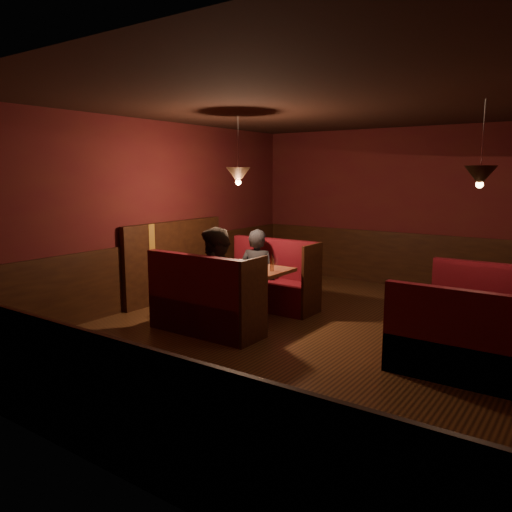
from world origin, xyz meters
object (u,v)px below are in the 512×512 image
Objects in this scene: second_table at (470,314)px; second_bench_near at (455,351)px; main_bench_far at (271,286)px; diner_b at (216,267)px; main_bench_near at (204,309)px; second_bench_far at (485,317)px; diner_a at (257,258)px; main_table at (240,279)px.

second_table is 0.90× the size of second_bench_near.
diner_b is at bearing -87.43° from main_bench_far.
main_bench_near is 3.55m from second_bench_far.
main_table is at bearing 90.65° from diner_a.
second_table is (3.05, 0.26, -0.07)m from main_table.
second_bench_far is 1.00× the size of second_bench_near.
second_bench_far is at bearing 18.05° from main_table.
second_table is at bearing 19.49° from main_bench_near.
diner_a is (-3.18, 0.37, 0.28)m from second_table.
main_bench_far is 0.90× the size of diner_b.
second_table is 0.71× the size of diner_b.
main_bench_far is 3.08m from second_table.
main_bench_near is 1.15× the size of second_bench_near.
main_bench_far is 1.15× the size of second_bench_near.
second_bench_far is 0.86× the size of diner_a.
second_bench_near is (0.00, -1.48, 0.00)m from second_bench_far.
main_bench_near is 3.08m from second_bench_near.
second_bench_near is at bearing -87.80° from second_table.
second_bench_near is 0.79× the size of diner_b.
second_bench_far is at bearing 175.06° from diner_a.
diner_b is (0.06, -1.42, 0.53)m from main_bench_far.
diner_a reaches higher than second_table.
diner_b is at bearing -177.40° from second_bench_near.
second_table is at bearing 161.89° from diner_a.
main_bench_near is at bearing -90.00° from main_bench_far.
main_bench_near is 0.98× the size of diner_a.
main_bench_far is 1.00× the size of main_bench_near.
main_table is 0.69m from diner_a.
second_bench_far is (3.06, 1.81, -0.03)m from main_bench_near.
main_bench_near is 1.52m from diner_a.
main_bench_far reaches higher than main_table.
main_bench_far is 1.51m from diner_b.
second_bench_near is at bearing -90.00° from second_bench_far.
diner_b is at bearing -163.58° from second_table.
main_bench_near is at bearing -149.38° from second_bench_far.
main_bench_far is 1.15× the size of second_bench_far.
diner_a is (-0.15, 1.45, 0.46)m from main_bench_near.
main_table is 0.89× the size of diner_a.
second_bench_near reaches higher than second_table.
main_table is 0.91× the size of main_bench_far.
main_table is at bearing 116.03° from diner_b.
main_bench_far reaches higher than second_table.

